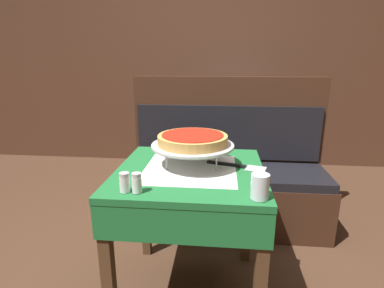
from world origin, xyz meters
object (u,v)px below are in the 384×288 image
pizza_server (237,166)px  napkin_holder (179,142)px  salt_shaker (125,182)px  dining_table_rear (236,123)px  pizza_pan_stand (193,146)px  water_glass_near (260,186)px  dining_table_front (190,190)px  pepper_shaker (137,183)px  deep_dish_pizza (193,139)px  condiment_caddy (230,109)px  booth_bench (226,183)px

pizza_server → napkin_holder: 0.42m
pizza_server → napkin_holder: (-0.32, 0.26, 0.04)m
salt_shaker → dining_table_rear: bearing=75.2°
pizza_pan_stand → pizza_server: (0.22, 0.00, -0.10)m
water_glass_near → pizza_server: bearing=101.1°
dining_table_front → dining_table_rear: bearing=80.2°
dining_table_front → pizza_pan_stand: size_ratio=1.78×
dining_table_rear → salt_shaker: salt_shaker is taller
pizza_server → pepper_shaker: bearing=-140.9°
dining_table_rear → deep_dish_pizza: 1.69m
dining_table_front → deep_dish_pizza: bearing=81.9°
dining_table_rear → napkin_holder: (-0.39, -1.38, 0.16)m
deep_dish_pizza → pizza_server: bearing=0.2°
napkin_holder → condiment_caddy: size_ratio=0.61×
pepper_shaker → dining_table_front: bearing=57.3°
pizza_pan_stand → dining_table_front: bearing=-98.1°
booth_bench → water_glass_near: 1.17m
water_glass_near → napkin_holder: size_ratio=0.98×
dining_table_front → salt_shaker: salt_shaker is taller
pizza_server → salt_shaker: 0.57m
dining_table_front → pizza_server: 0.26m
booth_bench → pizza_pan_stand: bearing=-104.2°
deep_dish_pizza → water_glass_near: size_ratio=3.50×
booth_bench → deep_dish_pizza: size_ratio=4.31×
booth_bench → condiment_caddy: 0.98m
pepper_shaker → condiment_caddy: size_ratio=0.49×
deep_dish_pizza → napkin_holder: deep_dish_pizza is taller
salt_shaker → pepper_shaker: pepper_shaker is taller
pizza_server → booth_bench: bearing=92.7°
pizza_pan_stand → napkin_holder: pizza_pan_stand is taller
dining_table_front → condiment_caddy: bearing=82.1°
dining_table_front → dining_table_rear: dining_table_front is taller
booth_bench → dining_table_front: bearing=-103.9°
pizza_server → dining_table_front: bearing=-167.8°
condiment_caddy → booth_bench: bearing=-92.5°
pepper_shaker → napkin_holder: (0.09, 0.59, 0.01)m
dining_table_front → booth_bench: 0.86m
condiment_caddy → pepper_shaker: bearing=-102.0°
salt_shaker → pepper_shaker: size_ratio=0.99×
deep_dish_pizza → pizza_server: size_ratio=1.15×
condiment_caddy → pizza_pan_stand: bearing=-97.9°
deep_dish_pizza → condiment_caddy: (0.23, 1.62, -0.10)m
dining_table_front → water_glass_near: bearing=-44.7°
dining_table_front → deep_dish_pizza: 0.25m
pizza_server → condiment_caddy: size_ratio=1.79×
condiment_caddy → water_glass_near: bearing=-88.2°
dining_table_rear → pizza_server: bearing=-92.2°
booth_bench → condiment_caddy: size_ratio=8.90×
pepper_shaker → dining_table_rear: bearing=76.5°
dining_table_rear → pizza_pan_stand: 1.68m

